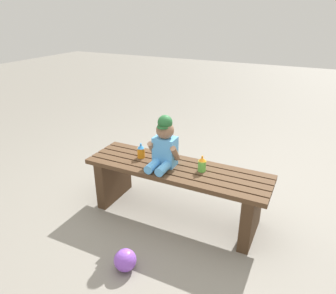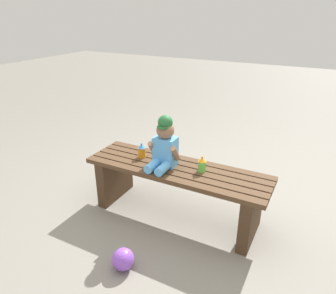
{
  "view_description": "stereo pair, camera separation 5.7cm",
  "coord_description": "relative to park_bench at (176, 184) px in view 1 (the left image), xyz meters",
  "views": [
    {
      "loc": [
        0.88,
        -1.95,
        1.56
      ],
      "look_at": [
        -0.05,
        -0.05,
        0.62
      ],
      "focal_mm": 33.45,
      "sensor_mm": 36.0,
      "label": 1
    },
    {
      "loc": [
        0.93,
        -1.92,
        1.56
      ],
      "look_at": [
        -0.05,
        -0.05,
        0.62
      ],
      "focal_mm": 33.45,
      "sensor_mm": 36.0,
      "label": 2
    }
  ],
  "objects": [
    {
      "name": "ground_plane",
      "position": [
        0.0,
        0.0,
        -0.29
      ],
      "size": [
        16.0,
        16.0,
        0.0
      ],
      "primitive_type": "plane",
      "color": "gray"
    },
    {
      "name": "park_bench",
      "position": [
        0.0,
        0.0,
        0.0
      ],
      "size": [
        1.44,
        0.42,
        0.44
      ],
      "color": "#513823",
      "rests_on": "ground_plane"
    },
    {
      "name": "child_figure",
      "position": [
        -0.1,
        -0.02,
        0.33
      ],
      "size": [
        0.23,
        0.27,
        0.4
      ],
      "color": "#59A5E5",
      "rests_on": "park_bench"
    },
    {
      "name": "sippy_cup_left",
      "position": [
        -0.33,
        0.03,
        0.21
      ],
      "size": [
        0.06,
        0.06,
        0.12
      ],
      "color": "orange",
      "rests_on": "park_bench"
    },
    {
      "name": "sippy_cup_right",
      "position": [
        0.2,
        0.03,
        0.21
      ],
      "size": [
        0.06,
        0.06,
        0.12
      ],
      "color": "#66CC4C",
      "rests_on": "park_bench"
    },
    {
      "name": "toy_ball",
      "position": [
        -0.05,
        -0.68,
        -0.22
      ],
      "size": [
        0.15,
        0.15,
        0.15
      ],
      "primitive_type": "sphere",
      "color": "#8C4CCC",
      "rests_on": "ground_plane"
    }
  ]
}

